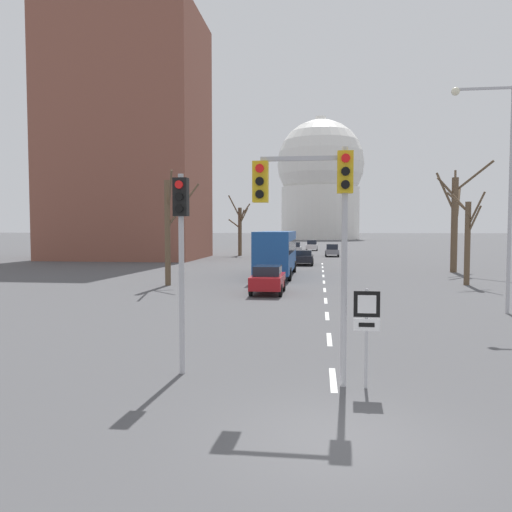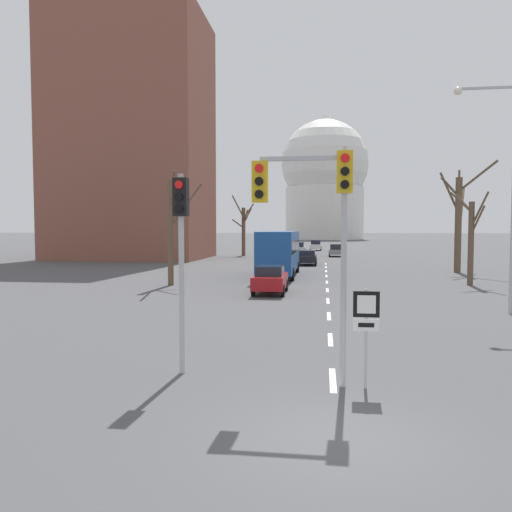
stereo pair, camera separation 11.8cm
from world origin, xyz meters
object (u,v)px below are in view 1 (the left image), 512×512
Objects in this scene: sedan_mid_centre at (312,245)px; traffic_signal_centre_tall at (316,206)px; sedan_near_right at (295,248)px; street_lamp_right at (501,177)px; traffic_signal_near_left at (181,235)px; sedan_near_left at (332,250)px; city_bus at (277,250)px; sedan_far_right at (268,279)px; sedan_far_left at (304,257)px; route_sign_post at (367,321)px.

traffic_signal_centre_tall is at bearing -89.14° from sedan_mid_centre.
street_lamp_right is at bearing -77.83° from sedan_near_right.
sedan_near_left is at bearing 84.56° from traffic_signal_near_left.
sedan_far_right is at bearing -87.92° from city_bus.
traffic_signal_centre_tall is 1.39× the size of sedan_far_right.
sedan_near_left is at bearing 78.38° from sedan_far_left.
city_bus is (-0.38, 10.34, 1.22)m from sedan_far_right.
route_sign_post reaches higher than sedan_far_right.
city_bus reaches higher than sedan_near_right.
sedan_near_left is 16.23m from sedan_far_left.
sedan_far_left is at bearing 87.14° from traffic_signal_near_left.
street_lamp_right is 54.18m from sedan_near_right.
sedan_near_right is (-3.53, 63.82, -3.43)m from traffic_signal_centre_tall.
traffic_signal_centre_tall is 1.10× the size of traffic_signal_near_left.
sedan_near_left is (-6.02, 44.00, -5.12)m from street_lamp_right.
route_sign_post is 27.20m from city_bus.
traffic_signal_near_left is 5.01m from route_sign_post.
sedan_mid_centre reaches higher than sedan_far_right.
traffic_signal_centre_tall reaches higher than sedan_near_right.
street_lamp_right is 62.57m from sedan_mid_centre.
sedan_far_right is at bearing -96.81° from sedan_near_left.
sedan_far_left is at bearing -85.17° from sedan_near_right.
route_sign_post is 64.07m from sedan_near_right.
sedan_near_right is 37.06m from city_bus.
sedan_far_right is at bearing 103.55° from route_sign_post.
traffic_signal_centre_tall is at bearing -86.83° from sedan_near_right.
sedan_far_left is at bearing -90.61° from sedan_mid_centre.
sedan_far_right is (0.58, 15.89, -2.71)m from traffic_signal_near_left.
sedan_near_left is 10.23m from sedan_near_right.
traffic_signal_near_left is 0.52× the size of street_lamp_right.
city_bus is (-4.36, 26.85, 0.48)m from route_sign_post.
sedan_far_left is at bearing 92.12° from traffic_signal_centre_tall.
traffic_signal_centre_tall is 2.41× the size of route_sign_post.
sedan_near_left is (1.82, 55.10, -3.42)m from traffic_signal_centre_tall.
route_sign_post is 0.57× the size of sedan_near_right.
sedan_mid_centre is at bearing 74.81° from sedan_near_right.
street_lamp_right is 44.71m from sedan_near_left.
sedan_far_right is (-2.80, 16.44, -3.42)m from traffic_signal_centre_tall.
traffic_signal_near_left reaches higher than route_sign_post.
route_sign_post is at bearing -85.78° from sedan_near_right.
street_lamp_right is 2.43× the size of sedan_near_right.
traffic_signal_near_left is 38.80m from sedan_far_left.
sedan_near_right is 9.32m from sedan_mid_centre.
city_bus reaches higher than sedan_mid_centre.
route_sign_post is 17.00m from sedan_far_right.
traffic_signal_near_left reaches higher than sedan_far_left.
traffic_signal_near_left is 54.86m from sedan_near_left.
city_bus is (0.21, 26.23, -1.49)m from traffic_signal_near_left.
sedan_far_left is at bearing -101.62° from sedan_near_left.
traffic_signal_near_left is at bearing 172.23° from route_sign_post.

